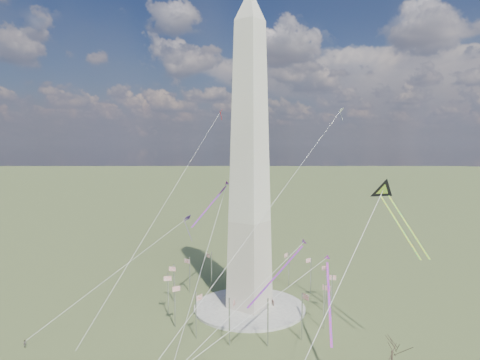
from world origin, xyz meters
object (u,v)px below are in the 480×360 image
Objects in this scene: washington_monument at (250,161)px; person_west at (25,343)px; kite_delta_black at (385,194)px; tree_near at (392,348)px.

washington_monument is 51.35× the size of person_west.
person_west is (-33.32, -55.97, -46.98)m from washington_monument.
kite_delta_black is (40.99, 4.68, -8.14)m from washington_monument.
kite_delta_black is at bearing 111.62° from tree_near.
person_west is 103.47m from kite_delta_black.
tree_near is 0.73× the size of kite_delta_black.
washington_monument reaches higher than kite_delta_black.
person_west is (-84.33, -35.35, -8.91)m from tree_near.
washington_monument is at bearing 157.99° from tree_near.
kite_delta_black is at bearing -122.45° from person_west.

